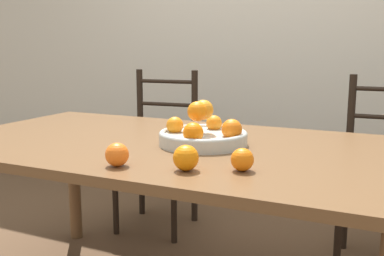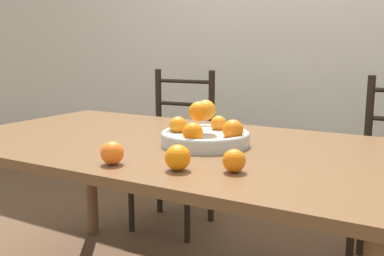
{
  "view_description": "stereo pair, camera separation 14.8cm",
  "coord_description": "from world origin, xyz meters",
  "px_view_note": "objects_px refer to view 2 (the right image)",
  "views": [
    {
      "loc": [
        0.84,
        -1.57,
        1.12
      ],
      "look_at": [
        0.15,
        -0.09,
        0.83
      ],
      "focal_mm": 42.0,
      "sensor_mm": 36.0,
      "label": 1
    },
    {
      "loc": [
        0.97,
        -1.5,
        1.12
      ],
      "look_at": [
        0.15,
        -0.09,
        0.83
      ],
      "focal_mm": 42.0,
      "sensor_mm": 36.0,
      "label": 2
    }
  ],
  "objects_px": {
    "fruit_bowl": "(205,133)",
    "chair_left": "(175,153)",
    "orange_loose_0": "(112,153)",
    "orange_loose_1": "(178,158)",
    "orange_loose_2": "(234,161)"
  },
  "relations": [
    {
      "from": "fruit_bowl",
      "to": "chair_left",
      "type": "xyz_separation_m",
      "value": [
        -0.66,
        0.82,
        -0.32
      ]
    },
    {
      "from": "fruit_bowl",
      "to": "chair_left",
      "type": "bearing_deg",
      "value": 128.73
    },
    {
      "from": "orange_loose_0",
      "to": "chair_left",
      "type": "height_order",
      "value": "chair_left"
    },
    {
      "from": "orange_loose_0",
      "to": "chair_left",
      "type": "relative_size",
      "value": 0.08
    },
    {
      "from": "orange_loose_1",
      "to": "orange_loose_2",
      "type": "bearing_deg",
      "value": 23.15
    },
    {
      "from": "fruit_bowl",
      "to": "orange_loose_0",
      "type": "distance_m",
      "value": 0.43
    },
    {
      "from": "orange_loose_0",
      "to": "orange_loose_2",
      "type": "distance_m",
      "value": 0.4
    },
    {
      "from": "orange_loose_2",
      "to": "fruit_bowl",
      "type": "bearing_deg",
      "value": 131.38
    },
    {
      "from": "fruit_bowl",
      "to": "orange_loose_0",
      "type": "xyz_separation_m",
      "value": [
        -0.12,
        -0.41,
        -0.01
      ]
    },
    {
      "from": "orange_loose_2",
      "to": "orange_loose_1",
      "type": "bearing_deg",
      "value": -156.85
    },
    {
      "from": "orange_loose_1",
      "to": "chair_left",
      "type": "height_order",
      "value": "chair_left"
    },
    {
      "from": "fruit_bowl",
      "to": "orange_loose_0",
      "type": "relative_size",
      "value": 4.51
    },
    {
      "from": "orange_loose_1",
      "to": "fruit_bowl",
      "type": "bearing_deg",
      "value": 105.16
    },
    {
      "from": "fruit_bowl",
      "to": "orange_loose_1",
      "type": "height_order",
      "value": "fruit_bowl"
    },
    {
      "from": "orange_loose_0",
      "to": "orange_loose_1",
      "type": "distance_m",
      "value": 0.23
    }
  ]
}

